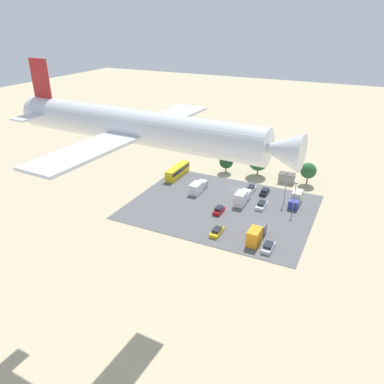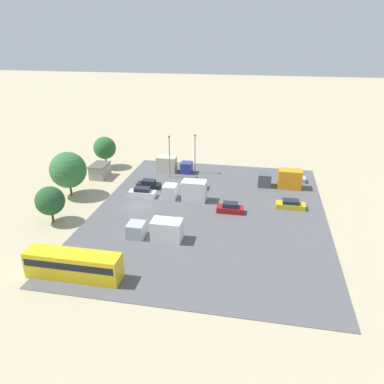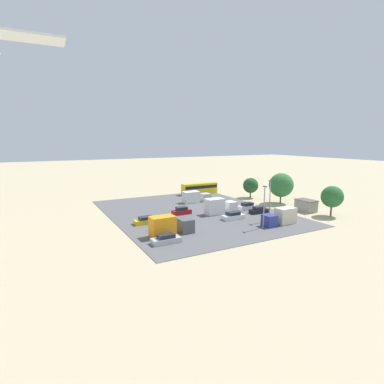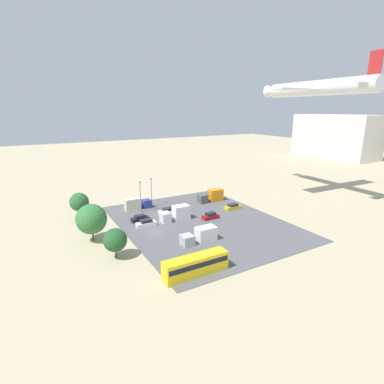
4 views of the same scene
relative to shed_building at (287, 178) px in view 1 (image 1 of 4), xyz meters
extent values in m
plane|color=tan|center=(11.36, 11.47, -1.34)|extent=(400.00, 400.00, 0.00)
cube|color=#565659|center=(11.36, 23.26, -1.30)|extent=(45.72, 35.88, 0.08)
cube|color=#9E998E|center=(0.00, 0.00, -0.07)|extent=(4.37, 2.83, 2.54)
cube|color=#59514C|center=(0.00, 0.00, 1.26)|extent=(4.61, 3.07, 0.12)
cube|color=gold|center=(30.98, 10.37, 0.34)|extent=(2.55, 11.24, 3.19)
cube|color=black|center=(30.98, 10.37, 0.91)|extent=(2.59, 10.79, 0.89)
cube|color=silver|center=(7.39, 10.99, -0.79)|extent=(1.83, 4.61, 0.95)
cube|color=#1E232D|center=(7.39, 10.99, 0.03)|extent=(1.54, 2.58, 0.69)
cube|color=#ADB2B7|center=(-4.80, 36.92, -0.84)|extent=(1.99, 4.67, 0.84)
cube|color=#1E232D|center=(-4.80, 36.92, -0.12)|extent=(1.67, 2.62, 0.61)
cube|color=gold|center=(7.32, 35.91, -0.85)|extent=(1.95, 4.65, 0.81)
cube|color=#1E232D|center=(7.32, 35.91, -0.15)|extent=(1.63, 2.61, 0.60)
cube|color=black|center=(3.48, 10.93, -0.83)|extent=(1.81, 4.23, 0.87)
cube|color=#1E232D|center=(3.48, 10.93, -0.07)|extent=(1.52, 2.37, 0.64)
cube|color=maroon|center=(10.70, 26.48, -0.79)|extent=(1.80, 4.15, 0.94)
cube|color=#1E232D|center=(10.70, 26.48, 0.02)|extent=(1.51, 2.32, 0.69)
cube|color=silver|center=(1.97, 19.00, -0.82)|extent=(1.99, 4.74, 0.88)
cube|color=#1E232D|center=(1.97, 19.00, -0.06)|extent=(1.67, 2.66, 0.64)
cube|color=#ADB2B7|center=(20.71, 14.44, -0.25)|extent=(2.54, 2.31, 2.03)
cube|color=white|center=(20.71, 18.81, 0.19)|extent=(2.54, 4.11, 2.89)
cube|color=#4C5156|center=(-1.37, 31.63, -0.06)|extent=(2.47, 2.34, 2.39)
cube|color=orange|center=(-1.37, 36.05, 0.45)|extent=(2.47, 4.16, 3.42)
cube|color=silver|center=(7.31, 15.91, -0.05)|extent=(2.49, 2.22, 2.42)
cube|color=white|center=(7.31, 20.10, 0.47)|extent=(2.49, 3.94, 3.46)
cube|color=navy|center=(-5.47, 16.11, -0.17)|extent=(2.35, 2.17, 2.18)
cube|color=beige|center=(-5.47, 12.02, 0.29)|extent=(2.35, 3.85, 3.11)
cylinder|color=brown|center=(9.30, -1.31, -0.12)|extent=(0.36, 0.36, 2.43)
sphere|color=#337038|center=(9.30, -1.31, 3.40)|extent=(6.16, 6.16, 6.16)
cylinder|color=brown|center=(-5.69, -1.14, -0.09)|extent=(0.36, 0.36, 2.50)
sphere|color=#28602D|center=(-5.69, -1.14, 2.88)|extent=(4.59, 4.59, 4.59)
cylinder|color=brown|center=(18.90, 0.71, -0.39)|extent=(0.36, 0.36, 1.90)
sphere|color=#235128|center=(18.90, 0.71, 2.17)|extent=(4.28, 4.28, 4.28)
cylinder|color=gray|center=(-2.52, 13.43, 2.69)|extent=(0.20, 0.20, 7.90)
cube|color=#4C4C51|center=(-2.52, 13.43, 6.81)|extent=(0.90, 0.28, 0.20)
cylinder|color=gray|center=(-5.74, 17.79, 2.52)|extent=(0.20, 0.20, 7.56)
cube|color=#4C4C51|center=(-5.74, 17.79, 6.48)|extent=(0.90, 0.28, 0.20)
cylinder|color=silver|center=(8.01, 64.51, 30.62)|extent=(35.97, 5.89, 4.33)
cone|color=silver|center=(-11.18, 65.35, 30.62)|extent=(4.93, 4.31, 4.11)
cube|color=silver|center=(8.01, 64.51, 29.97)|extent=(6.42, 32.42, 0.36)
cube|color=silver|center=(23.04, 63.85, 30.83)|extent=(3.01, 11.56, 0.24)
cube|color=#B22323|center=(23.76, 63.82, 35.29)|extent=(3.23, 0.42, 5.73)
camera|label=1|loc=(-19.32, 103.32, 43.63)|focal=35.00mm
camera|label=2|loc=(63.85, 30.62, 25.14)|focal=35.00mm
camera|label=3|loc=(-46.46, 54.74, 14.73)|focal=28.00mm
camera|label=4|loc=(68.50, -11.75, 24.76)|focal=28.00mm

